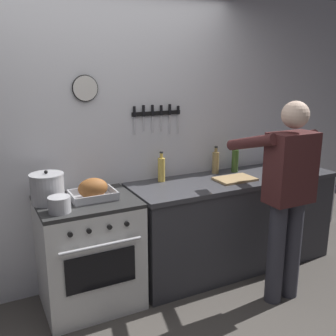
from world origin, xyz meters
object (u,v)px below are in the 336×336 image
object	(u,v)px
stock_pot	(47,188)
bottle_cooking_oil	(161,169)
saucepan	(59,204)
stove	(89,253)
cutting_board	(235,179)
bottle_vinegar	(216,162)
bottle_olive_oil	(235,160)
roasting_pan	(93,190)
person_cook	(287,190)

from	to	relation	value
stock_pot	bottle_cooking_oil	distance (m)	1.03
stock_pot	saucepan	world-z (taller)	stock_pot
stove	bottle_cooking_oil	xyz separation A→B (m)	(0.75, 0.20, 0.57)
cutting_board	bottle_vinegar	distance (m)	0.30
bottle_olive_oil	bottle_vinegar	xyz separation A→B (m)	(-0.20, 0.04, -0.01)
bottle_cooking_oil	roasting_pan	bearing A→B (deg)	-163.69
stove	bottle_olive_oil	xyz separation A→B (m)	(1.54, 0.17, 0.57)
cutting_board	bottle_olive_oil	bearing A→B (deg)	54.05
stove	roasting_pan	bearing A→B (deg)	-4.89
bottle_olive_oil	bottle_cooking_oil	world-z (taller)	bottle_olive_oil
cutting_board	bottle_cooking_oil	size ratio (longest dim) A/B	1.30
roasting_pan	cutting_board	distance (m)	1.32
saucepan	bottle_vinegar	world-z (taller)	bottle_vinegar
roasting_pan	saucepan	xyz separation A→B (m)	(-0.29, -0.17, -0.02)
stock_pot	cutting_board	world-z (taller)	stock_pot
saucepan	bottle_olive_oil	xyz separation A→B (m)	(1.78, 0.34, 0.06)
stove	cutting_board	size ratio (longest dim) A/B	2.50
person_cook	stock_pot	size ratio (longest dim) A/B	6.45
stock_pot	saucepan	xyz separation A→B (m)	(0.04, -0.24, -0.06)
roasting_pan	bottle_olive_oil	xyz separation A→B (m)	(1.49, 0.17, 0.04)
stock_pot	bottle_olive_oil	xyz separation A→B (m)	(1.82, 0.10, 0.00)
person_cook	stock_pot	distance (m)	1.87
person_cook	stock_pot	world-z (taller)	person_cook
roasting_pan	cutting_board	size ratio (longest dim) A/B	0.98
saucepan	bottle_vinegar	distance (m)	1.63
saucepan	bottle_cooking_oil	size ratio (longest dim) A/B	0.58
stock_pot	bottle_vinegar	world-z (taller)	bottle_vinegar
stove	cutting_board	bearing A→B (deg)	-3.03
roasting_pan	stock_pot	xyz separation A→B (m)	(-0.33, 0.08, 0.04)
cutting_board	bottle_cooking_oil	world-z (taller)	bottle_cooking_oil
stove	roasting_pan	distance (m)	0.53
saucepan	bottle_olive_oil	distance (m)	1.81
bottle_olive_oil	bottle_vinegar	distance (m)	0.20
cutting_board	roasting_pan	bearing A→B (deg)	177.05
roasting_pan	bottle_cooking_oil	xyz separation A→B (m)	(0.69, 0.20, 0.04)
stock_pot	bottle_cooking_oil	size ratio (longest dim) A/B	0.93
person_cook	cutting_board	distance (m)	0.58
stock_pot	saucepan	bearing A→B (deg)	-81.35
bottle_olive_oil	cutting_board	bearing A→B (deg)	-125.95
saucepan	bottle_vinegar	bearing A→B (deg)	13.53
saucepan	cutting_board	world-z (taller)	saucepan
person_cook	bottle_vinegar	xyz separation A→B (m)	(-0.11, 0.85, 0.06)
stove	bottle_vinegar	xyz separation A→B (m)	(1.34, 0.21, 0.56)
stove	person_cook	size ratio (longest dim) A/B	0.54
stove	roasting_pan	world-z (taller)	roasting_pan
stove	bottle_cooking_oil	world-z (taller)	bottle_cooking_oil
cutting_board	bottle_cooking_oil	distance (m)	0.68
saucepan	bottle_olive_oil	world-z (taller)	bottle_olive_oil
saucepan	bottle_cooking_oil	bearing A→B (deg)	20.44
roasting_pan	saucepan	size ratio (longest dim) A/B	2.20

